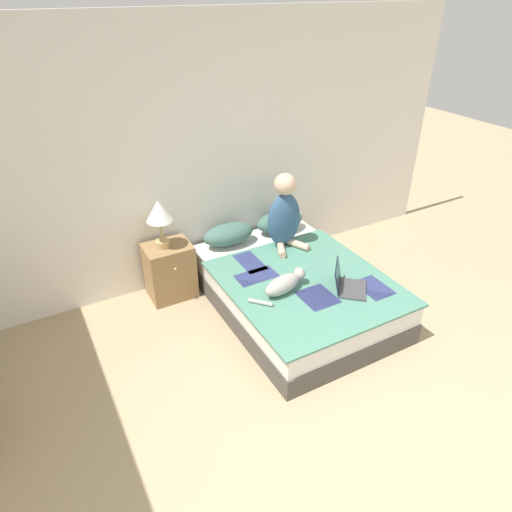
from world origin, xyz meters
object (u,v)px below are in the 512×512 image
bed (295,290)px  pillow_near (228,234)px  person_sitting (284,215)px  laptop_open (347,284)px  nightstand (170,271)px  table_lamp (159,214)px  cat_tabby (284,284)px  pillow_far (280,221)px

bed → pillow_near: size_ratio=3.54×
person_sitting → laptop_open: bearing=-85.7°
nightstand → table_lamp: size_ratio=1.18×
person_sitting → cat_tabby: (-0.43, -0.70, -0.26)m
laptop_open → pillow_far: bearing=38.4°
person_sitting → table_lamp: bearing=165.9°
person_sitting → nightstand: person_sitting is taller
person_sitting → laptop_open: 0.99m
cat_tabby → person_sitting: bearing=45.8°
pillow_near → nightstand: (-0.65, -0.01, -0.23)m
pillow_far → laptop_open: size_ratio=1.31×
laptop_open → cat_tabby: bearing=105.7°
pillow_far → table_lamp: bearing=-179.7°
cat_tabby → table_lamp: 1.30m
person_sitting → cat_tabby: person_sitting is taller
pillow_near → cat_tabby: size_ratio=0.93×
pillow_far → table_lamp: size_ratio=1.13×
cat_tabby → table_lamp: table_lamp is taller
pillow_near → pillow_far: size_ratio=1.00×
nightstand → table_lamp: table_lamp is taller
bed → person_sitting: bearing=71.1°
person_sitting → cat_tabby: bearing=-121.3°
pillow_far → table_lamp: (-1.30, -0.01, 0.39)m
bed → cat_tabby: bearing=-141.0°
pillow_far → person_sitting: size_ratio=0.71×
cat_tabby → laptop_open: size_ratio=1.41×
pillow_far → cat_tabby: size_ratio=0.93×
bed → laptop_open: size_ratio=4.63×
cat_tabby → table_lamp: bearing=113.7°
laptop_open → nightstand: bearing=85.7°
laptop_open → nightstand: (-1.19, 1.23, -0.18)m
cat_tabby → laptop_open: bearing=-38.8°
bed → laptop_open: (0.24, -0.45, 0.26)m
pillow_far → table_lamp: 1.36m
pillow_near → nightstand: bearing=-179.2°
pillow_near → cat_tabby: 1.00m
pillow_near → table_lamp: 0.79m
bed → pillow_far: (0.31, 0.79, 0.31)m
pillow_far → person_sitting: person_sitting is taller
person_sitting → pillow_near: bearing=147.8°
pillow_far → nightstand: (-1.26, -0.01, -0.23)m
laptop_open → nightstand: laptop_open is taller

